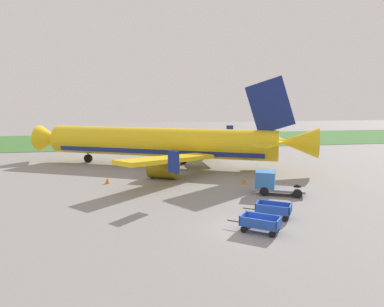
# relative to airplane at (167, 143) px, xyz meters

# --- Properties ---
(ground_plane) EXTENTS (220.00, 220.00, 0.00)m
(ground_plane) POSITION_rel_airplane_xyz_m (2.74, -23.22, -3.05)
(ground_plane) COLOR gray
(grass_strip) EXTENTS (220.00, 28.00, 0.06)m
(grass_strip) POSITION_rel_airplane_xyz_m (2.74, 30.17, -3.02)
(grass_strip) COLOR #3D7033
(grass_strip) RESTS_ON ground
(airplane) EXTENTS (35.44, 29.14, 11.34)m
(airplane) POSITION_rel_airplane_xyz_m (0.00, 0.00, 0.00)
(airplane) COLOR yellow
(airplane) RESTS_ON ground
(baggage_cart_nearest) EXTENTS (3.28, 2.73, 1.07)m
(baggage_cart_nearest) POSITION_rel_airplane_xyz_m (3.55, -23.81, -2.45)
(baggage_cart_nearest) COLOR #234CB2
(baggage_cart_nearest) RESTS_ON ground
(baggage_cart_second_in_row) EXTENTS (3.39, 2.54, 1.07)m
(baggage_cart_second_in_row) POSITION_rel_airplane_xyz_m (5.55, -21.24, -2.45)
(baggage_cart_second_in_row) COLOR #234CB2
(baggage_cart_second_in_row) RESTS_ON ground
(service_truck_beside_carts) EXTENTS (4.77, 3.62, 2.10)m
(service_truck_beside_carts) POSITION_rel_airplane_xyz_m (7.95, -14.93, -1.95)
(service_truck_beside_carts) COLOR slate
(service_truck_beside_carts) RESTS_ON ground
(traffic_cone_near_plane) EXTENTS (0.48, 0.48, 0.63)m
(traffic_cone_near_plane) POSITION_rel_airplane_xyz_m (-7.12, -8.24, -2.74)
(traffic_cone_near_plane) COLOR orange
(traffic_cone_near_plane) RESTS_ON ground
(traffic_cone_mid_apron) EXTENTS (0.51, 0.51, 0.67)m
(traffic_cone_mid_apron) POSITION_rel_airplane_xyz_m (6.81, -10.87, -2.72)
(traffic_cone_mid_apron) COLOR orange
(traffic_cone_mid_apron) RESTS_ON ground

